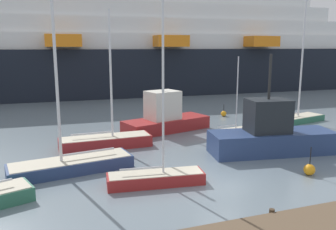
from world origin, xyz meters
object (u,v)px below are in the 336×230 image
at_px(sailboat_4, 294,117).
at_px(channel_buoy_0, 309,169).
at_px(sailboat_2, 156,176).
at_px(fishing_boat_1, 165,117).
at_px(sailboat_6, 71,164).
at_px(sailboat_3, 106,141).
at_px(fishing_boat_0, 271,135).
at_px(sailboat_1, 233,130).
at_px(channel_buoy_1, 224,114).
at_px(cruise_ship, 10,48).

bearing_deg(sailboat_4, channel_buoy_0, -138.51).
bearing_deg(sailboat_2, fishing_boat_1, 75.90).
height_order(sailboat_4, sailboat_6, sailboat_4).
bearing_deg(sailboat_3, sailboat_2, -81.17).
xyz_separation_m(sailboat_4, fishing_boat_0, (-8.32, -7.80, 0.72)).
distance_m(sailboat_1, channel_buoy_1, 7.60).
bearing_deg(sailboat_3, sailboat_1, 2.58).
height_order(fishing_boat_0, channel_buoy_0, fishing_boat_0).
height_order(sailboat_1, sailboat_2, sailboat_2).
bearing_deg(fishing_boat_1, channel_buoy_1, -168.71).
relative_size(sailboat_2, sailboat_3, 1.02).
relative_size(channel_buoy_0, channel_buoy_1, 1.32).
bearing_deg(fishing_boat_1, sailboat_3, 15.72).
bearing_deg(sailboat_4, fishing_boat_0, -149.81).
relative_size(sailboat_2, sailboat_6, 1.00).
bearing_deg(channel_buoy_0, fishing_boat_0, 84.14).
relative_size(sailboat_1, sailboat_4, 0.50).
relative_size(sailboat_3, fishing_boat_0, 1.10).
height_order(sailboat_2, fishing_boat_1, sailboat_2).
bearing_deg(channel_buoy_1, sailboat_3, -151.10).
distance_m(sailboat_1, sailboat_2, 13.09).
bearing_deg(sailboat_6, sailboat_3, -130.76).
distance_m(sailboat_3, sailboat_4, 19.29).
relative_size(sailboat_4, cruise_ship, 0.10).
height_order(channel_buoy_1, cruise_ship, cruise_ship).
distance_m(sailboat_2, sailboat_4, 20.67).
height_order(fishing_boat_0, cruise_ship, cruise_ship).
distance_m(channel_buoy_1, cruise_ship, 34.99).
distance_m(sailboat_4, channel_buoy_1, 7.24).
bearing_deg(sailboat_3, channel_buoy_1, 27.88).
distance_m(fishing_boat_1, channel_buoy_0, 14.03).
xyz_separation_m(sailboat_1, channel_buoy_1, (2.88, 7.03, -0.03)).
distance_m(sailboat_6, fishing_boat_1, 11.90).
distance_m(sailboat_1, sailboat_4, 8.21).
relative_size(sailboat_4, fishing_boat_0, 1.45).
bearing_deg(fishing_boat_1, channel_buoy_0, 92.71).
distance_m(sailboat_1, sailboat_3, 11.15).
bearing_deg(fishing_boat_0, sailboat_2, 25.84).
distance_m(sailboat_6, channel_buoy_0, 14.13).
distance_m(sailboat_2, cruise_ship, 43.25).
relative_size(fishing_boat_0, channel_buoy_0, 5.32).
bearing_deg(channel_buoy_1, sailboat_6, -144.05).
relative_size(sailboat_3, sailboat_4, 0.76).
relative_size(sailboat_1, channel_buoy_1, 5.09).
xyz_separation_m(sailboat_2, sailboat_6, (-4.21, 3.59, 0.02)).
bearing_deg(channel_buoy_0, sailboat_2, 169.66).
bearing_deg(sailboat_1, channel_buoy_0, -103.55).
bearing_deg(fishing_boat_1, sailboat_2, 53.17).
relative_size(sailboat_1, channel_buoy_0, 3.86).
height_order(sailboat_1, channel_buoy_0, sailboat_1).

